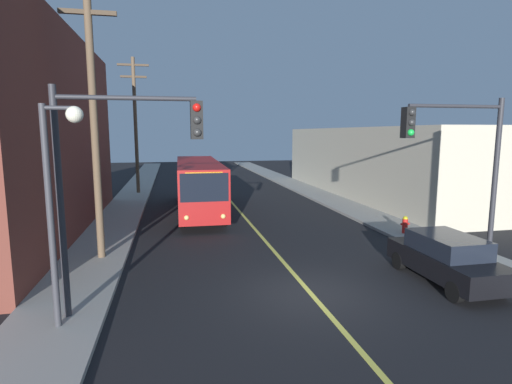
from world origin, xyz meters
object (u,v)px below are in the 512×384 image
utility_pole_near (93,106)px  traffic_signal_left_corner (121,159)px  fire_hydrant (405,224)px  utility_pole_mid (135,120)px  city_bus (199,183)px  parked_car_black (446,258)px  traffic_signal_right_corner (459,153)px  street_lamp_left (58,184)px

utility_pole_near → traffic_signal_left_corner: (1.53, -5.26, -1.67)m
fire_hydrant → utility_pole_mid: bearing=129.6°
city_bus → parked_car_black: city_bus is taller
city_bus → traffic_signal_right_corner: 15.76m
utility_pole_mid → traffic_signal_right_corner: bearing=-60.6°
utility_pole_near → street_lamp_left: bearing=-88.9°
parked_car_black → traffic_signal_right_corner: bearing=42.6°
parked_car_black → traffic_signal_left_corner: traffic_signal_left_corner is taller
parked_car_black → traffic_signal_right_corner: 3.58m
utility_pole_mid → fire_hydrant: size_ratio=12.74×
traffic_signal_left_corner → traffic_signal_right_corner: size_ratio=1.00×
traffic_signal_left_corner → utility_pole_near: bearing=106.2°
city_bus → utility_pole_near: (-4.40, -9.19, 4.16)m
utility_pole_mid → traffic_signal_left_corner: 23.04m
city_bus → parked_car_black: (7.28, -14.00, -0.98)m
traffic_signal_left_corner → fire_hydrant: traffic_signal_left_corner is taller
city_bus → fire_hydrant: city_bus is taller
traffic_signal_right_corner → street_lamp_left: bearing=-172.4°
traffic_signal_right_corner → utility_pole_mid: bearing=119.4°
utility_pole_mid → traffic_signal_left_corner: size_ratio=1.78×
city_bus → traffic_signal_left_corner: (-2.87, -14.46, 2.49)m
traffic_signal_right_corner → fire_hydrant: bearing=74.5°
city_bus → utility_pole_near: size_ratio=1.15×
utility_pole_near → traffic_signal_right_corner: size_ratio=1.77×
city_bus → fire_hydrant: bearing=-41.1°
parked_car_black → traffic_signal_right_corner: size_ratio=0.73×
fire_hydrant → street_lamp_left: bearing=-153.5°
utility_pole_near → utility_pole_mid: bearing=89.9°
traffic_signal_right_corner → utility_pole_near: bearing=161.3°
utility_pole_mid → street_lamp_left: size_ratio=1.95×
traffic_signal_left_corner → fire_hydrant: 14.26m
city_bus → traffic_signal_right_corner: (7.95, -13.38, 2.49)m
street_lamp_left → fire_hydrant: bearing=26.5°
utility_pole_mid → street_lamp_left: (0.09, -23.47, -2.27)m
traffic_signal_left_corner → traffic_signal_right_corner: 10.88m
street_lamp_left → city_bus: bearing=74.1°
utility_pole_mid → fire_hydrant: 22.28m
utility_pole_mid → parked_car_black: bearing=-62.6°
parked_car_black → street_lamp_left: 11.96m
parked_car_black → traffic_signal_left_corner: 10.73m
parked_car_black → traffic_signal_left_corner: size_ratio=0.73×
parked_car_black → traffic_signal_right_corner: traffic_signal_right_corner is taller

